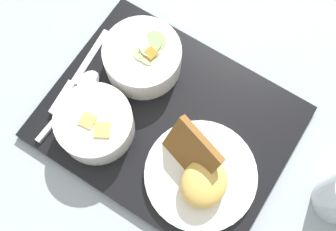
{
  "coord_description": "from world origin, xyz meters",
  "views": [
    {
      "loc": [
        0.13,
        -0.18,
        0.72
      ],
      "look_at": [
        0.0,
        0.0,
        0.04
      ],
      "focal_mm": 45.0,
      "sensor_mm": 36.0,
      "label": 1
    }
  ],
  "objects_px": {
    "bowl_soup": "(95,123)",
    "spoon": "(78,93)",
    "knife": "(70,86)",
    "bowl_salad": "(143,57)",
    "plate_main": "(200,174)"
  },
  "relations": [
    {
      "from": "knife",
      "to": "spoon",
      "type": "relative_size",
      "value": 1.18
    },
    {
      "from": "bowl_salad",
      "to": "knife",
      "type": "distance_m",
      "value": 0.14
    },
    {
      "from": "bowl_salad",
      "to": "spoon",
      "type": "bearing_deg",
      "value": -117.92
    },
    {
      "from": "bowl_salad",
      "to": "knife",
      "type": "height_order",
      "value": "bowl_salad"
    },
    {
      "from": "bowl_soup",
      "to": "spoon",
      "type": "xyz_separation_m",
      "value": [
        -0.07,
        0.03,
        -0.03
      ]
    },
    {
      "from": "bowl_salad",
      "to": "knife",
      "type": "bearing_deg",
      "value": -125.62
    },
    {
      "from": "bowl_soup",
      "to": "plate_main",
      "type": "relative_size",
      "value": 0.69
    },
    {
      "from": "knife",
      "to": "spoon",
      "type": "distance_m",
      "value": 0.02
    },
    {
      "from": "bowl_salad",
      "to": "plate_main",
      "type": "bearing_deg",
      "value": -28.98
    },
    {
      "from": "bowl_salad",
      "to": "plate_main",
      "type": "relative_size",
      "value": 0.73
    },
    {
      "from": "knife",
      "to": "bowl_salad",
      "type": "bearing_deg",
      "value": -43.93
    },
    {
      "from": "bowl_soup",
      "to": "knife",
      "type": "bearing_deg",
      "value": 159.62
    },
    {
      "from": "bowl_salad",
      "to": "bowl_soup",
      "type": "bearing_deg",
      "value": -86.86
    },
    {
      "from": "bowl_soup",
      "to": "spoon",
      "type": "height_order",
      "value": "bowl_soup"
    },
    {
      "from": "spoon",
      "to": "knife",
      "type": "bearing_deg",
      "value": 84.39
    }
  ]
}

